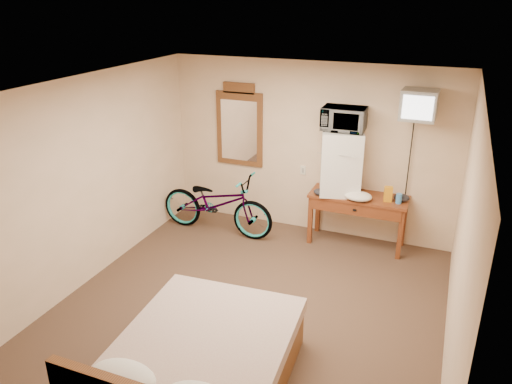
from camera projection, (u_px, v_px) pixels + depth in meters
room at (248, 209)px, 5.21m from camera, size 4.60×4.64×2.50m
desk at (358, 204)px, 6.89m from camera, size 1.34×0.52×0.75m
mini_fridge at (341, 162)px, 6.83m from camera, size 0.66×0.64×0.89m
microwave at (344, 119)px, 6.60m from camera, size 0.58×0.40×0.32m
snack_bag at (388, 194)px, 6.64m from camera, size 0.12×0.09×0.21m
blue_cup at (399, 198)px, 6.60m from camera, size 0.08×0.08×0.14m
cloth_cream at (358, 196)px, 6.70m from camera, size 0.37×0.29×0.11m
cloth_dark_a at (322, 192)px, 6.87m from camera, size 0.24×0.18×0.09m
cloth_dark_b at (402, 198)px, 6.68m from camera, size 0.21×0.17×0.10m
crt_television at (419, 105)px, 6.15m from camera, size 0.44×0.56×0.38m
wall_mirror at (239, 126)px, 7.46m from camera, size 0.74×0.04×1.25m
bicycle at (217, 203)px, 7.35m from camera, size 1.78×0.65×0.93m
bed at (197, 370)px, 4.35m from camera, size 1.58×2.03×0.90m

